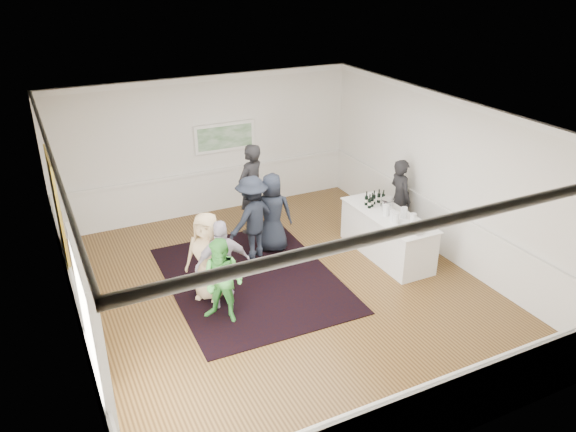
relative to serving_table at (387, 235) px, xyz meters
name	(u,v)px	position (x,y,z in m)	size (l,w,h in m)	color
floor	(284,292)	(-2.45, -0.34, -0.46)	(8.00, 8.00, 0.00)	brown
ceiling	(284,119)	(-2.45, -0.34, 2.74)	(7.00, 8.00, 0.02)	white
wall_left	(66,255)	(-5.95, -0.34, 1.14)	(0.02, 8.00, 3.20)	white
wall_right	(446,179)	(1.05, -0.34, 1.14)	(0.02, 8.00, 3.20)	white
wall_back	(208,146)	(-2.45, 3.66, 1.14)	(7.00, 0.02, 3.20)	white
wall_front	(440,344)	(-2.45, -4.34, 1.14)	(7.00, 0.02, 3.20)	white
wainscoting	(284,268)	(-2.45, -0.34, 0.04)	(7.00, 8.00, 1.00)	white
mirror	(58,209)	(-5.90, 0.96, 1.34)	(0.05, 1.25, 1.85)	gold
doorway	(92,337)	(-5.90, -2.24, 0.96)	(0.10, 1.78, 2.56)	white
landscape_painting	(225,137)	(-2.05, 3.60, 1.32)	(1.44, 0.06, 0.66)	white
area_rug	(252,279)	(-2.82, 0.31, -0.45)	(2.96, 3.88, 0.02)	black
serving_table	(387,235)	(0.00, 0.00, 0.00)	(0.86, 2.26, 0.91)	white
bartender	(400,198)	(0.75, 0.64, 0.40)	(0.63, 0.41, 1.73)	black
guest_tan	(207,256)	(-3.71, 0.10, 0.35)	(0.79, 0.52, 1.62)	tan
guest_green	(222,281)	(-3.72, -0.67, 0.28)	(0.72, 0.56, 1.48)	green
guest_lilac	(223,265)	(-3.56, -0.28, 0.35)	(0.95, 0.39, 1.61)	#B8AEC3
guest_dark_a	(252,218)	(-2.44, 1.11, 0.40)	(1.11, 0.64, 1.72)	#1B202D
guest_dark_b	(251,189)	(-2.01, 2.20, 0.54)	(0.73, 0.48, 2.00)	black
guest_navy	(272,213)	(-1.96, 1.24, 0.37)	(0.81, 0.53, 1.65)	#1B202D
wine_bottles	(375,198)	(0.01, 0.49, 0.61)	(0.46, 0.26, 0.31)	black
juice_pitchers	(398,215)	(-0.01, -0.32, 0.57)	(0.41, 0.68, 0.24)	#5DA63B
ice_bucket	(387,205)	(0.08, 0.18, 0.57)	(0.26, 0.26, 0.24)	silver
nut_bowl	(417,231)	(-0.02, -0.92, 0.49)	(0.27, 0.27, 0.08)	white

